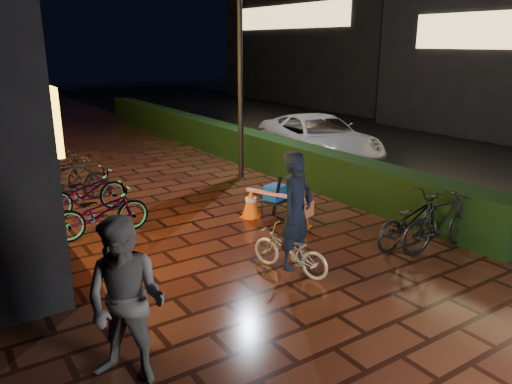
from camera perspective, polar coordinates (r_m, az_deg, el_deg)
ground at (r=8.57m, az=4.41°, el=-8.07°), size 80.00×80.00×0.00m
asphalt_road at (r=18.10m, az=17.35°, el=4.55°), size 11.00×60.00×0.01m
hedge at (r=16.57m, az=-3.58°, el=5.96°), size 0.70×20.00×1.00m
bystander_person at (r=5.58m, az=-14.63°, el=-12.09°), size 1.15×1.16×1.90m
van at (r=15.79m, az=7.15°, el=6.11°), size 3.38×5.46×1.41m
lamp_post_hedge at (r=13.42m, az=-1.82°, el=13.85°), size 0.51×0.21×5.30m
lamp_post_sf at (r=14.10m, az=-24.01°, el=11.91°), size 0.48×0.20×4.99m
cyclist at (r=7.92m, az=4.29°, el=-4.32°), size 0.93×1.49×2.01m
traffic_barrier at (r=10.30m, az=2.18°, el=-1.79°), size 0.94×1.54×0.64m
cart_assembly at (r=10.45m, az=2.21°, el=-0.28°), size 0.67×0.71×1.04m
parked_bikes_storefront at (r=11.65m, az=-19.81°, el=0.33°), size 2.11×4.17×1.08m
parked_bikes_hedge at (r=9.47m, az=18.68°, el=-3.15°), size 2.08×1.20×1.08m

